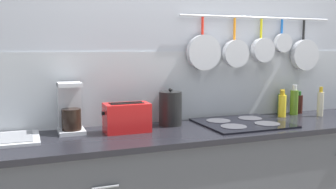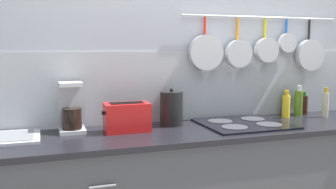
{
  "view_description": "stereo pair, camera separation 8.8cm",
  "coord_description": "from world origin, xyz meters",
  "px_view_note": "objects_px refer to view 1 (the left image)",
  "views": [
    {
      "loc": [
        -1.17,
        -2.14,
        1.44
      ],
      "look_at": [
        -0.35,
        0.0,
        1.16
      ],
      "focal_mm": 40.0,
      "sensor_mm": 36.0,
      "label": 1
    },
    {
      "loc": [
        -1.08,
        -2.17,
        1.44
      ],
      "look_at": [
        -0.35,
        0.0,
        1.16
      ],
      "focal_mm": 40.0,
      "sensor_mm": 36.0,
      "label": 2
    }
  ],
  "objects_px": {
    "toaster": "(127,118)",
    "bottle_vinegar": "(294,102)",
    "bottle_dish_soap": "(282,105)",
    "bottle_olive_oil": "(282,103)",
    "coffee_maker": "(70,112)",
    "bottle_sesame_oil": "(298,103)",
    "kettle": "(170,108)",
    "bottle_hot_sauce": "(320,103)"
  },
  "relations": [
    {
      "from": "kettle",
      "to": "bottle_sesame_oil",
      "type": "relative_size",
      "value": 1.43
    },
    {
      "from": "kettle",
      "to": "bottle_olive_oil",
      "type": "bearing_deg",
      "value": 4.79
    },
    {
      "from": "coffee_maker",
      "to": "bottle_olive_oil",
      "type": "height_order",
      "value": "coffee_maker"
    },
    {
      "from": "coffee_maker",
      "to": "bottle_dish_soap",
      "type": "xyz_separation_m",
      "value": [
        1.55,
        -0.04,
        -0.04
      ]
    },
    {
      "from": "toaster",
      "to": "kettle",
      "type": "relative_size",
      "value": 1.17
    },
    {
      "from": "coffee_maker",
      "to": "kettle",
      "type": "relative_size",
      "value": 1.23
    },
    {
      "from": "bottle_dish_soap",
      "to": "bottle_vinegar",
      "type": "xyz_separation_m",
      "value": [
        0.15,
        0.05,
        0.01
      ]
    },
    {
      "from": "kettle",
      "to": "bottle_dish_soap",
      "type": "distance_m",
      "value": 0.9
    },
    {
      "from": "coffee_maker",
      "to": "bottle_dish_soap",
      "type": "height_order",
      "value": "coffee_maker"
    },
    {
      "from": "bottle_hot_sauce",
      "to": "bottle_vinegar",
      "type": "bearing_deg",
      "value": 139.75
    },
    {
      "from": "bottle_vinegar",
      "to": "bottle_sesame_oil",
      "type": "xyz_separation_m",
      "value": [
        0.08,
        0.04,
        -0.03
      ]
    },
    {
      "from": "bottle_sesame_oil",
      "to": "bottle_dish_soap",
      "type": "bearing_deg",
      "value": -158.79
    },
    {
      "from": "kettle",
      "to": "bottle_dish_soap",
      "type": "height_order",
      "value": "kettle"
    },
    {
      "from": "bottle_sesame_oil",
      "to": "kettle",
      "type": "bearing_deg",
      "value": -176.48
    },
    {
      "from": "kettle",
      "to": "bottle_sesame_oil",
      "type": "bearing_deg",
      "value": 3.52
    },
    {
      "from": "toaster",
      "to": "bottle_hot_sauce",
      "type": "height_order",
      "value": "bottle_hot_sauce"
    },
    {
      "from": "toaster",
      "to": "kettle",
      "type": "bearing_deg",
      "value": 15.84
    },
    {
      "from": "toaster",
      "to": "bottle_hot_sauce",
      "type": "bearing_deg",
      "value": -0.08
    },
    {
      "from": "bottle_olive_oil",
      "to": "bottle_sesame_oil",
      "type": "relative_size",
      "value": 1.11
    },
    {
      "from": "coffee_maker",
      "to": "bottle_olive_oil",
      "type": "distance_m",
      "value": 1.63
    },
    {
      "from": "bottle_sesame_oil",
      "to": "bottle_olive_oil",
      "type": "bearing_deg",
      "value": 175.32
    },
    {
      "from": "bottle_olive_oil",
      "to": "bottle_sesame_oil",
      "type": "bearing_deg",
      "value": -4.68
    },
    {
      "from": "kettle",
      "to": "bottle_sesame_oil",
      "type": "distance_m",
      "value": 1.13
    },
    {
      "from": "bottle_dish_soap",
      "to": "bottle_vinegar",
      "type": "distance_m",
      "value": 0.15
    },
    {
      "from": "kettle",
      "to": "bottle_hot_sauce",
      "type": "xyz_separation_m",
      "value": [
        1.19,
        -0.09,
        -0.02
      ]
    },
    {
      "from": "coffee_maker",
      "to": "toaster",
      "type": "xyz_separation_m",
      "value": [
        0.33,
        -0.12,
        -0.04
      ]
    },
    {
      "from": "bottle_dish_soap",
      "to": "toaster",
      "type": "bearing_deg",
      "value": -176.5
    },
    {
      "from": "bottle_olive_oil",
      "to": "bottle_hot_sauce",
      "type": "relative_size",
      "value": 0.87
    },
    {
      "from": "toaster",
      "to": "bottle_vinegar",
      "type": "relative_size",
      "value": 1.26
    },
    {
      "from": "bottle_sesame_oil",
      "to": "bottle_vinegar",
      "type": "bearing_deg",
      "value": -152.06
    },
    {
      "from": "kettle",
      "to": "bottle_hot_sauce",
      "type": "distance_m",
      "value": 1.2
    },
    {
      "from": "toaster",
      "to": "bottle_olive_oil",
      "type": "height_order",
      "value": "bottle_olive_oil"
    },
    {
      "from": "coffee_maker",
      "to": "bottle_olive_oil",
      "type": "relative_size",
      "value": 1.58
    },
    {
      "from": "kettle",
      "to": "bottle_vinegar",
      "type": "xyz_separation_m",
      "value": [
        1.05,
        0.03,
        -0.01
      ]
    },
    {
      "from": "coffee_maker",
      "to": "bottle_vinegar",
      "type": "distance_m",
      "value": 1.7
    },
    {
      "from": "kettle",
      "to": "bottle_hot_sauce",
      "type": "height_order",
      "value": "kettle"
    },
    {
      "from": "bottle_dish_soap",
      "to": "bottle_sesame_oil",
      "type": "relative_size",
      "value": 1.14
    },
    {
      "from": "bottle_dish_soap",
      "to": "bottle_olive_oil",
      "type": "height_order",
      "value": "bottle_dish_soap"
    },
    {
      "from": "coffee_maker",
      "to": "bottle_sesame_oil",
      "type": "height_order",
      "value": "coffee_maker"
    },
    {
      "from": "bottle_sesame_oil",
      "to": "toaster",
      "type": "bearing_deg",
      "value": -173.64
    },
    {
      "from": "coffee_maker",
      "to": "bottle_hot_sauce",
      "type": "relative_size",
      "value": 1.38
    },
    {
      "from": "coffee_maker",
      "to": "bottle_olive_oil",
      "type": "bearing_deg",
      "value": 1.98
    }
  ]
}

